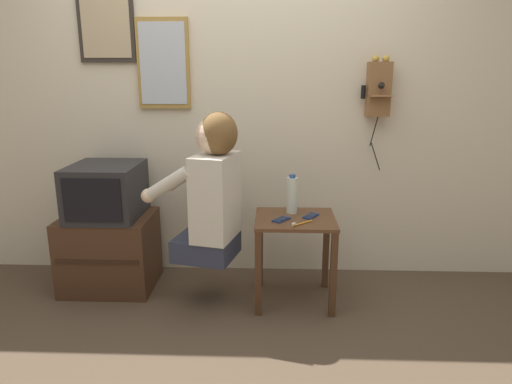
{
  "coord_description": "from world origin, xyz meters",
  "views": [
    {
      "loc": [
        0.26,
        -2.28,
        1.46
      ],
      "look_at": [
        0.16,
        0.44,
        0.75
      ],
      "focal_mm": 32.0,
      "sensor_mm": 36.0,
      "label": 1
    }
  ],
  "objects": [
    {
      "name": "ground_plane",
      "position": [
        0.0,
        0.0,
        0.0
      ],
      "size": [
        14.0,
        14.0,
        0.0
      ],
      "primitive_type": "plane",
      "color": "#4C3D2D"
    },
    {
      "name": "wall_back",
      "position": [
        0.0,
        1.0,
        1.27
      ],
      "size": [
        6.8,
        0.05,
        2.55
      ],
      "color": "beige",
      "rests_on": "ground_plane"
    },
    {
      "name": "side_table",
      "position": [
        0.4,
        0.49,
        0.44
      ],
      "size": [
        0.51,
        0.45,
        0.57
      ],
      "color": "#51331E",
      "rests_on": "ground_plane"
    },
    {
      "name": "person",
      "position": [
        -0.12,
        0.42,
        0.77
      ],
      "size": [
        0.61,
        0.48,
        0.92
      ],
      "rotation": [
        0.0,
        0.0,
        1.33
      ],
      "color": "#2D3347",
      "rests_on": "ground_plane"
    },
    {
      "name": "tv_stand",
      "position": [
        -0.87,
        0.64,
        0.26
      ],
      "size": [
        0.6,
        0.49,
        0.52
      ],
      "color": "#422819",
      "rests_on": "ground_plane"
    },
    {
      "name": "television",
      "position": [
        -0.86,
        0.64,
        0.69
      ],
      "size": [
        0.45,
        0.5,
        0.36
      ],
      "color": "#232326",
      "rests_on": "tv_stand"
    },
    {
      "name": "wall_phone_antique",
      "position": [
        0.97,
        0.91,
        1.36
      ],
      "size": [
        0.19,
        0.19,
        0.78
      ],
      "color": "brown"
    },
    {
      "name": "framed_picture",
      "position": [
        -0.88,
        0.96,
        1.75
      ],
      "size": [
        0.39,
        0.03,
        0.44
      ],
      "color": "#2D2823"
    },
    {
      "name": "wall_mirror",
      "position": [
        -0.5,
        0.95,
        1.52
      ],
      "size": [
        0.36,
        0.04,
        0.61
      ],
      "color": "olive"
    },
    {
      "name": "cell_phone_held",
      "position": [
        0.31,
        0.43,
        0.58
      ],
      "size": [
        0.12,
        0.14,
        0.01
      ],
      "rotation": [
        0.0,
        0.0,
        -0.62
      ],
      "color": "navy",
      "rests_on": "side_table"
    },
    {
      "name": "cell_phone_spare",
      "position": [
        0.5,
        0.51,
        0.58
      ],
      "size": [
        0.12,
        0.14,
        0.01
      ],
      "rotation": [
        0.0,
        0.0,
        -0.55
      ],
      "color": "navy",
      "rests_on": "side_table"
    },
    {
      "name": "water_bottle",
      "position": [
        0.38,
        0.59,
        0.69
      ],
      "size": [
        0.07,
        0.07,
        0.26
      ],
      "color": "silver",
      "rests_on": "side_table"
    },
    {
      "name": "toothbrush",
      "position": [
        0.43,
        0.35,
        0.58
      ],
      "size": [
        0.13,
        0.12,
        0.02
      ],
      "rotation": [
        0.0,
        0.0,
        2.31
      ],
      "color": "orange",
      "rests_on": "side_table"
    }
  ]
}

